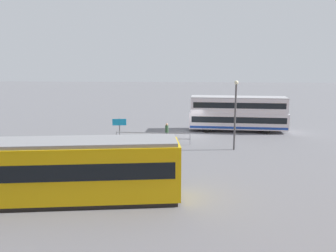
{
  "coord_description": "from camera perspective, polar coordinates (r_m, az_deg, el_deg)",
  "views": [
    {
      "loc": [
        0.21,
        35.02,
        7.8
      ],
      "look_at": [
        1.96,
        7.04,
        2.3
      ],
      "focal_mm": 37.04,
      "sensor_mm": 36.0,
      "label": 1
    }
  ],
  "objects": [
    {
      "name": "ground_plane",
      "position": [
        35.88,
        3.82,
        -1.48
      ],
      "size": [
        160.0,
        160.0,
        0.0
      ],
      "primitive_type": "plane",
      "color": "slate"
    },
    {
      "name": "double_decker_bus",
      "position": [
        38.11,
        11.41,
        2.01
      ],
      "size": [
        10.49,
        3.05,
        3.76
      ],
      "color": "silver",
      "rests_on": "ground"
    },
    {
      "name": "tram_yellow",
      "position": [
        20.2,
        -20.87,
        -6.92
      ],
      "size": [
        15.73,
        4.72,
        3.48
      ],
      "color": "#E5B70C",
      "rests_on": "ground"
    },
    {
      "name": "pedestrian_near_railing",
      "position": [
        32.66,
        -0.2,
        -0.83
      ],
      "size": [
        0.33,
        0.36,
        1.8
      ],
      "color": "#33384C",
      "rests_on": "ground"
    },
    {
      "name": "pedestrian_railing",
      "position": [
        31.94,
        -2.52,
        -1.69
      ],
      "size": [
        6.95,
        0.4,
        1.08
      ],
      "color": "gray",
      "rests_on": "ground"
    },
    {
      "name": "info_sign",
      "position": [
        32.91,
        -7.99,
        0.17
      ],
      "size": [
        1.29,
        0.23,
        2.3
      ],
      "color": "slate",
      "rests_on": "ground"
    },
    {
      "name": "street_lamp",
      "position": [
        29.94,
        11.03,
        2.73
      ],
      "size": [
        0.36,
        0.36,
        5.97
      ],
      "color": "#4C4C51",
      "rests_on": "ground"
    }
  ]
}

